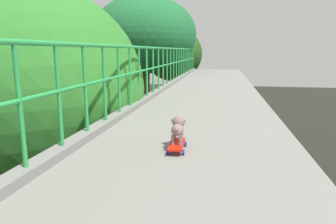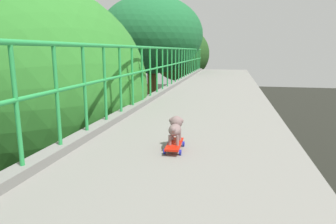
{
  "view_description": "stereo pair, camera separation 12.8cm",
  "coord_description": "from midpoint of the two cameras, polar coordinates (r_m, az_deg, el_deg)",
  "views": [
    {
      "loc": [
        1.54,
        -2.69,
        7.06
      ],
      "look_at": [
        0.73,
        1.72,
        6.14
      ],
      "focal_mm": 32.07,
      "sensor_mm": 36.0,
      "label": 1
    },
    {
      "loc": [
        1.66,
        -2.67,
        7.06
      ],
      "look_at": [
        0.73,
        1.72,
        6.14
      ],
      "focal_mm": 32.07,
      "sensor_mm": 36.0,
      "label": 2
    }
  ],
  "objects": [
    {
      "name": "roadside_tree_far",
      "position": [
        17.38,
        -4.68,
        14.21
      ],
      "size": [
        5.78,
        5.78,
        10.07
      ],
      "color": "brown",
      "rests_on": "ground"
    },
    {
      "name": "car_blue_fifth",
      "position": [
        17.04,
        -14.61,
        -10.86
      ],
      "size": [
        1.86,
        4.48,
        1.38
      ],
      "color": "navy",
      "rests_on": "ground"
    },
    {
      "name": "overpass_deck",
      "position": [
        3.08,
        0.28,
        -16.27
      ],
      "size": [
        2.85,
        33.5,
        0.54
      ],
      "color": "gray",
      "rests_on": "bridge_pier"
    },
    {
      "name": "green_railing",
      "position": [
        3.37,
        -23.44,
        -4.29
      ],
      "size": [
        0.2,
        31.82,
        1.27
      ],
      "color": "gray",
      "rests_on": "overpass_deck"
    },
    {
      "name": "roadside_tree_farthest",
      "position": [
        25.4,
        0.8,
        10.86
      ],
      "size": [
        4.83,
        4.83,
        9.05
      ],
      "color": "#4D3924",
      "rests_on": "ground"
    },
    {
      "name": "toy_skateboard",
      "position": [
        3.6,
        0.69,
        -6.22
      ],
      "size": [
        0.22,
        0.51,
        0.09
      ],
      "color": "red",
      "rests_on": "overpass_deck"
    },
    {
      "name": "roadside_tree_mid",
      "position": [
        7.85,
        -25.54,
        3.6
      ],
      "size": [
        5.49,
        5.49,
        8.64
      ],
      "color": "#484131",
      "rests_on": "ground"
    },
    {
      "name": "small_dog",
      "position": [
        3.61,
        0.85,
        -2.86
      ],
      "size": [
        0.18,
        0.4,
        0.3
      ],
      "color": "gray",
      "rests_on": "toy_skateboard"
    },
    {
      "name": "city_bus",
      "position": [
        26.18,
        -13.56,
        0.06
      ],
      "size": [
        2.55,
        10.8,
        3.52
      ],
      "color": "red",
      "rests_on": "ground"
    }
  ]
}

